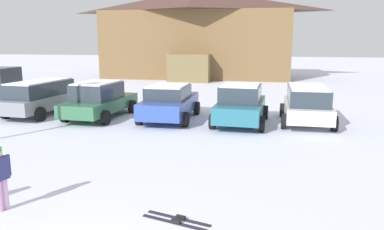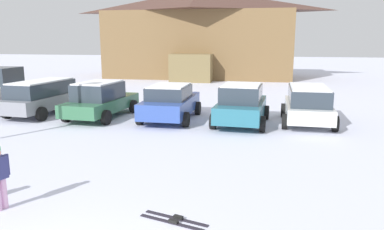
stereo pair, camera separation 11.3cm
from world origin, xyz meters
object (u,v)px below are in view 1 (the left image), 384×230
object	(u,v)px
ski_lodge	(198,34)
parked_green_coupe	(99,100)
parked_teal_hatchback	(241,104)
skier_teen_in_navy_coat	(0,175)
pair_of_skis	(177,220)
parked_blue_hatchback	(169,102)
parked_grey_wagon	(41,96)
parked_white_suv	(307,103)

from	to	relation	value
ski_lodge	parked_green_coupe	distance (m)	20.82
parked_teal_hatchback	skier_teen_in_navy_coat	world-z (taller)	parked_teal_hatchback
parked_teal_hatchback	pair_of_skis	size ratio (longest dim) A/B	2.81
parked_blue_hatchback	skier_teen_in_navy_coat	xyz separation A→B (m)	(-1.12, -9.71, -0.03)
parked_teal_hatchback	pair_of_skis	bearing A→B (deg)	-93.65
parked_green_coupe	parked_teal_hatchback	distance (m)	6.59
parked_teal_hatchback	skier_teen_in_navy_coat	xyz separation A→B (m)	(-4.37, -9.43, -0.08)
parked_grey_wagon	parked_green_coupe	xyz separation A→B (m)	(3.13, -0.18, -0.05)
ski_lodge	parked_grey_wagon	world-z (taller)	ski_lodge
skier_teen_in_navy_coat	parked_grey_wagon	bearing A→B (deg)	118.89
parked_white_suv	parked_blue_hatchback	bearing A→B (deg)	-175.83
parked_blue_hatchback	skier_teen_in_navy_coat	size ratio (longest dim) A/B	3.12
ski_lodge	parked_blue_hatchback	bearing A→B (deg)	-82.88
parked_blue_hatchback	parked_green_coupe	bearing A→B (deg)	-176.65
parked_teal_hatchback	skier_teen_in_navy_coat	distance (m)	10.40
parked_grey_wagon	parked_white_suv	size ratio (longest dim) A/B	1.15
skier_teen_in_navy_coat	parked_blue_hatchback	bearing A→B (deg)	83.41
ski_lodge	parked_white_suv	world-z (taller)	ski_lodge
parked_blue_hatchback	parked_teal_hatchback	xyz separation A→B (m)	(3.25, -0.28, 0.05)
parked_green_coupe	skier_teen_in_navy_coat	size ratio (longest dim) A/B	3.31
skier_teen_in_navy_coat	parked_white_suv	bearing A→B (deg)	54.71
parked_white_suv	skier_teen_in_navy_coat	distance (m)	12.44
parked_grey_wagon	parked_green_coupe	bearing A→B (deg)	-3.31
parked_green_coupe	parked_teal_hatchback	xyz separation A→B (m)	(6.59, -0.08, 0.03)
parked_blue_hatchback	pair_of_skis	distance (m)	9.86
pair_of_skis	parked_teal_hatchback	bearing A→B (deg)	86.35
ski_lodge	pair_of_skis	xyz separation A→B (m)	(5.21, -29.79, -4.18)
ski_lodge	parked_blue_hatchback	world-z (taller)	ski_lodge
parked_grey_wagon	parked_teal_hatchback	distance (m)	9.73
parked_blue_hatchback	skier_teen_in_navy_coat	bearing A→B (deg)	-96.59
parked_blue_hatchback	pair_of_skis	world-z (taller)	parked_blue_hatchback
parked_blue_hatchback	parked_teal_hatchback	size ratio (longest dim) A/B	1.06
parked_blue_hatchback	parked_grey_wagon	bearing A→B (deg)	-179.88
parked_grey_wagon	pair_of_skis	size ratio (longest dim) A/B	3.24
ski_lodge	parked_teal_hatchback	distance (m)	21.67
skier_teen_in_navy_coat	pair_of_skis	size ratio (longest dim) A/B	0.96
ski_lodge	parked_white_suv	size ratio (longest dim) A/B	4.38
parked_green_coupe	parked_white_suv	xyz separation A→B (m)	(9.40, 0.64, 0.04)
skier_teen_in_navy_coat	ski_lodge	bearing A→B (deg)	92.70
ski_lodge	parked_grey_wagon	distance (m)	20.99
parked_green_coupe	pair_of_skis	bearing A→B (deg)	-57.06
ski_lodge	parked_blue_hatchback	distance (m)	20.77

